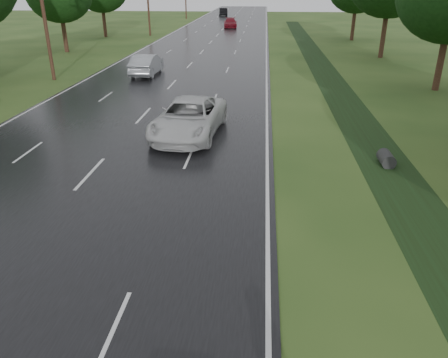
% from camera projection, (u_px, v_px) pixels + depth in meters
% --- Properties ---
extents(road, '(14.00, 180.00, 0.04)m').
position_uv_depth(road, '(208.00, 46.00, 50.26)').
color(road, black).
rests_on(road, ground).
extents(edge_stripe_east, '(0.12, 180.00, 0.01)m').
position_uv_depth(edge_stripe_east, '(266.00, 46.00, 49.71)').
color(edge_stripe_east, silver).
rests_on(edge_stripe_east, road).
extents(edge_stripe_west, '(0.12, 180.00, 0.01)m').
position_uv_depth(edge_stripe_west, '(150.00, 45.00, 50.79)').
color(edge_stripe_west, silver).
rests_on(edge_stripe_west, road).
extents(center_line, '(0.12, 180.00, 0.01)m').
position_uv_depth(center_line, '(208.00, 46.00, 50.25)').
color(center_line, silver).
rests_on(center_line, road).
extents(drainage_ditch, '(2.20, 120.00, 0.56)m').
position_uv_depth(drainage_ditch, '(348.00, 107.00, 25.47)').
color(drainage_ditch, black).
rests_on(drainage_ditch, ground).
extents(utility_pole_mid, '(1.60, 0.26, 10.00)m').
position_uv_depth(utility_pole_mid, '(42.00, 6.00, 30.71)').
color(utility_pole_mid, '#3E2519').
rests_on(utility_pole_mid, ground).
extents(white_pickup, '(3.29, 6.24, 1.67)m').
position_uv_depth(white_pickup, '(189.00, 118.00, 20.53)').
color(white_pickup, silver).
rests_on(white_pickup, road).
extents(silver_sedan, '(1.72, 4.85, 1.60)m').
position_uv_depth(silver_sedan, '(147.00, 65.00, 34.06)').
color(silver_sedan, '#989BA0').
rests_on(silver_sedan, road).
extents(far_car_red, '(2.40, 5.09, 1.44)m').
position_uv_depth(far_car_red, '(230.00, 23.00, 69.70)').
color(far_car_red, maroon).
rests_on(far_car_red, road).
extents(far_car_dark, '(2.32, 5.07, 1.61)m').
position_uv_depth(far_car_dark, '(223.00, 12.00, 94.41)').
color(far_car_dark, black).
rests_on(far_car_dark, road).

